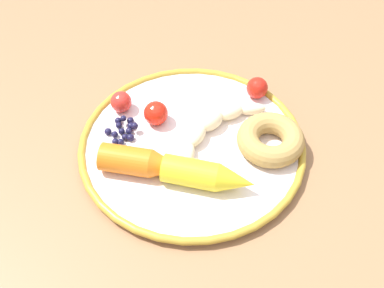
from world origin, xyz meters
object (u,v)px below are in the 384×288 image
Objects in this scene: banana at (215,125)px; donut at (271,140)px; tomato_mid at (156,113)px; tomato_far at (257,88)px; carrot_orange at (143,162)px; blueberry_pile at (124,130)px; carrot_yellow at (208,176)px; plate at (192,145)px; tomato_near at (121,102)px; dining_table at (221,185)px.

donut is at bearing 161.23° from banana.
tomato_mid is 0.18m from tomato_far.
carrot_orange is at bearing 41.48° from banana.
carrot_yellow is at bearing 146.41° from blueberry_pile.
donut is (-0.09, 0.03, 0.00)m from banana.
blueberry_pile is (0.15, 0.02, -0.01)m from banana.
carrot_orange is at bearing 119.23° from blueberry_pile.
donut is (-0.12, -0.00, 0.02)m from plate.
tomato_mid is at bearing -7.22° from banana.
plate is at bearing 171.73° from blueberry_pile.
tomato_far is at bearing -156.14° from tomato_mid.
tomato_near reaches higher than plate.
carrot_orange is (0.07, 0.06, 0.02)m from plate.
carrot_yellow reaches higher than tomato_far.
tomato_far is (-0.10, -0.12, 0.02)m from plate.
carrot_orange is at bearing 17.92° from donut.
donut is at bearing -171.29° from dining_table.
tomato_mid is (-0.05, -0.03, 0.01)m from blueberry_pile.
dining_table is 12.11× the size of donut.
donut is at bearing 176.69° from blueberry_pile.
banana is 3.61× the size of tomato_mid.
donut is 2.86× the size of tomato_far.
blueberry_pile is (0.14, -0.09, -0.01)m from carrot_yellow.
tomato_far reaches higher than dining_table.
tomato_near is at bearing -15.18° from donut.
carrot_yellow is at bearing 169.62° from carrot_orange.
plate is at bearing 144.14° from tomato_mid.
carrot_orange is at bearing 40.50° from plate.
tomato_mid is at bearing 158.18° from tomato_near.
carrot_orange is 0.94× the size of carrot_yellow.
banana is 1.09× the size of carrot_orange.
blueberry_pile is at bearing 25.29° from tomato_far.
tomato_far is at bearing -154.71° from blueberry_pile.
tomato_mid is (0.06, -0.04, 0.02)m from plate.
donut reaches higher than blueberry_pile.
carrot_yellow reaches higher than dining_table.
blueberry_pile is (0.23, -0.01, -0.01)m from donut.
carrot_yellow is at bearing 126.73° from tomato_mid.
tomato_far is at bearing -167.89° from tomato_near.
donut is 2.66× the size of tomato_mid.
banana is 1.02× the size of carrot_yellow.
carrot_orange is at bearing 45.70° from tomato_far.
carrot_yellow is 0.12m from donut.
plate is 0.08m from tomato_mid.
plate is 0.09m from carrot_orange.
tomato_far is at bearing -134.30° from carrot_orange.
donut is at bearing -162.08° from carrot_orange.
banana is at bearing 172.78° from tomato_mid.
carrot_yellow is at bearing 69.19° from tomato_far.
carrot_orange is 0.10m from carrot_yellow.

